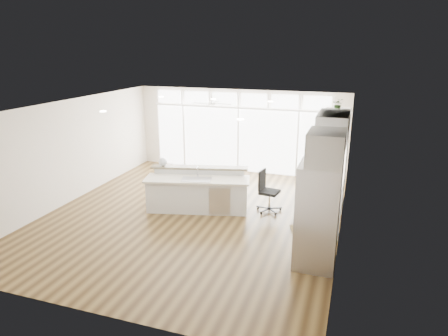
% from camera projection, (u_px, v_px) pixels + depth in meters
% --- Properties ---
extents(floor, '(7.00, 8.00, 0.02)m').
position_uv_depth(floor, '(193.00, 216.00, 9.89)').
color(floor, '#3E2A13').
rests_on(floor, ground).
extents(ceiling, '(7.00, 8.00, 0.02)m').
position_uv_depth(ceiling, '(190.00, 106.00, 9.10)').
color(ceiling, white).
rests_on(ceiling, wall_back).
extents(wall_back, '(7.00, 0.04, 2.70)m').
position_uv_depth(wall_back, '(239.00, 131.00, 13.12)').
color(wall_back, beige).
rests_on(wall_back, floor).
extents(wall_front, '(7.00, 0.04, 2.70)m').
position_uv_depth(wall_front, '(85.00, 235.00, 5.87)').
color(wall_front, beige).
rests_on(wall_front, floor).
extents(wall_left, '(0.04, 8.00, 2.70)m').
position_uv_depth(wall_left, '(70.00, 151.00, 10.56)').
color(wall_left, beige).
rests_on(wall_left, floor).
extents(wall_right, '(0.04, 8.00, 2.70)m').
position_uv_depth(wall_right, '(344.00, 178.00, 8.43)').
color(wall_right, beige).
rests_on(wall_right, floor).
extents(glass_wall, '(5.80, 0.06, 2.08)m').
position_uv_depth(glass_wall, '(239.00, 140.00, 13.15)').
color(glass_wall, white).
rests_on(glass_wall, wall_back).
extents(transom_row, '(5.90, 0.06, 0.40)m').
position_uv_depth(transom_row, '(239.00, 100.00, 12.76)').
color(transom_row, white).
rests_on(transom_row, wall_back).
extents(desk_window, '(0.04, 0.85, 0.85)m').
position_uv_depth(desk_window, '(344.00, 165.00, 8.65)').
color(desk_window, white).
rests_on(desk_window, wall_right).
extents(ceiling_fan, '(1.16, 1.16, 0.32)m').
position_uv_depth(ceiling_fan, '(212.00, 100.00, 11.85)').
color(ceiling_fan, white).
rests_on(ceiling_fan, ceiling).
extents(recessed_lights, '(3.40, 3.00, 0.02)m').
position_uv_depth(recessed_lights, '(194.00, 106.00, 9.29)').
color(recessed_lights, beige).
rests_on(recessed_lights, ceiling).
extents(oven_cabinet, '(0.64, 1.20, 2.50)m').
position_uv_depth(oven_cabinet, '(334.00, 159.00, 10.19)').
color(oven_cabinet, silver).
rests_on(oven_cabinet, floor).
extents(desk_nook, '(0.72, 1.30, 0.76)m').
position_uv_depth(desk_nook, '(324.00, 213.00, 9.10)').
color(desk_nook, silver).
rests_on(desk_nook, floor).
extents(upper_cabinets, '(0.64, 1.30, 0.64)m').
position_uv_depth(upper_cabinets, '(333.00, 128.00, 8.51)').
color(upper_cabinets, silver).
rests_on(upper_cabinets, wall_right).
extents(refrigerator, '(0.76, 0.90, 2.00)m').
position_uv_depth(refrigerator, '(318.00, 215.00, 7.43)').
color(refrigerator, silver).
rests_on(refrigerator, floor).
extents(fridge_cabinet, '(0.64, 0.90, 0.60)m').
position_uv_depth(fridge_cabinet, '(326.00, 148.00, 7.03)').
color(fridge_cabinet, silver).
rests_on(fridge_cabinet, wall_right).
extents(framed_photos, '(0.06, 0.22, 0.80)m').
position_uv_depth(framed_photos, '(344.00, 164.00, 9.26)').
color(framed_photos, black).
rests_on(framed_photos, wall_right).
extents(kitchen_island, '(2.77, 1.59, 1.04)m').
position_uv_depth(kitchen_island, '(197.00, 191.00, 10.06)').
color(kitchen_island, silver).
rests_on(kitchen_island, floor).
extents(rug, '(1.07, 0.90, 0.01)m').
position_uv_depth(rug, '(312.00, 231.00, 9.01)').
color(rug, '#372611').
rests_on(rug, floor).
extents(office_chair, '(0.62, 0.58, 1.06)m').
position_uv_depth(office_chair, '(270.00, 192.00, 9.98)').
color(office_chair, black).
rests_on(office_chair, floor).
extents(fishbowl, '(0.24, 0.24, 0.22)m').
position_uv_depth(fishbowl, '(163.00, 162.00, 10.33)').
color(fishbowl, silver).
rests_on(fishbowl, kitchen_island).
extents(monitor, '(0.11, 0.50, 0.41)m').
position_uv_depth(monitor, '(322.00, 188.00, 8.95)').
color(monitor, black).
rests_on(monitor, desk_nook).
extents(keyboard, '(0.15, 0.33, 0.02)m').
position_uv_depth(keyboard, '(314.00, 195.00, 9.06)').
color(keyboard, silver).
rests_on(keyboard, desk_nook).
extents(potted_plant, '(0.27, 0.30, 0.23)m').
position_uv_depth(potted_plant, '(338.00, 106.00, 9.79)').
color(potted_plant, '#3A622A').
rests_on(potted_plant, oven_cabinet).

